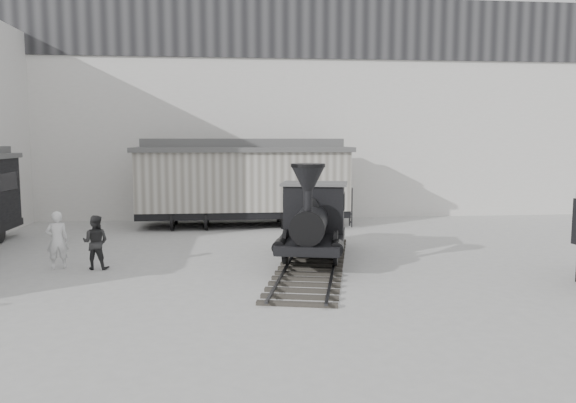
{
  "coord_description": "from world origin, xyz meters",
  "views": [
    {
      "loc": [
        -1.4,
        -14.42,
        4.04
      ],
      "look_at": [
        0.44,
        3.7,
        2.0
      ],
      "focal_mm": 35.0,
      "sensor_mm": 36.0,
      "label": 1
    }
  ],
  "objects": [
    {
      "name": "locomotive",
      "position": [
        1.29,
        3.66,
        1.2
      ],
      "size": [
        4.0,
        9.39,
        3.24
      ],
      "rotation": [
        0.0,
        0.0,
        -0.23
      ],
      "color": "#2B2822",
      "rests_on": "ground"
    },
    {
      "name": "boxcar",
      "position": [
        -0.84,
        11.51,
        2.12
      ],
      "size": [
        9.9,
        3.13,
        4.05
      ],
      "rotation": [
        0.0,
        0.0,
        0.01
      ],
      "color": "black",
      "rests_on": "ground"
    },
    {
      "name": "visitor_a",
      "position": [
        -6.81,
        3.41,
        0.9
      ],
      "size": [
        0.77,
        0.63,
        1.81
      ],
      "primitive_type": "imported",
      "rotation": [
        0.0,
        0.0,
        3.48
      ],
      "color": "silver",
      "rests_on": "ground"
    },
    {
      "name": "north_wall",
      "position": [
        0.0,
        14.98,
        5.55
      ],
      "size": [
        34.0,
        2.51,
        11.0
      ],
      "color": "silver",
      "rests_on": "ground"
    },
    {
      "name": "visitor_b",
      "position": [
        -5.62,
        3.25,
        0.85
      ],
      "size": [
        0.91,
        0.75,
        1.69
      ],
      "primitive_type": "imported",
      "rotation": [
        0.0,
        0.0,
        3.0
      ],
      "color": "#272728",
      "rests_on": "ground"
    },
    {
      "name": "ground",
      "position": [
        0.0,
        0.0,
        0.0
      ],
      "size": [
        90.0,
        90.0,
        0.0
      ],
      "primitive_type": "plane",
      "color": "#9E9E9B"
    }
  ]
}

